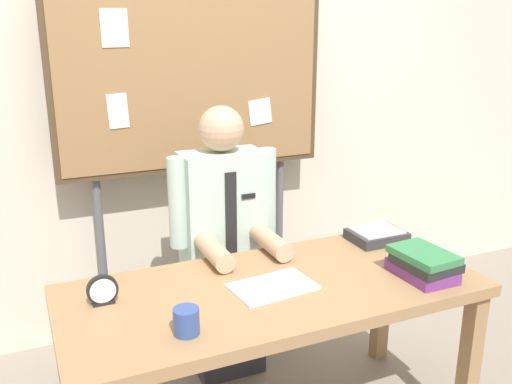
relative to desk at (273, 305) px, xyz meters
The scene contains 9 objects.
back_wall 1.39m from the desk, 90.00° to the left, with size 6.40×0.08×2.70m, color beige.
desk is the anchor object (origin of this frame).
person 0.57m from the desk, 90.00° to the left, with size 0.55×0.56×1.39m.
bulletin_board 1.30m from the desk, 90.02° to the left, with size 1.47×0.09×2.05m.
book_stack 0.65m from the desk, 16.60° to the right, with size 0.22×0.28×0.12m.
open_notebook 0.10m from the desk, 120.07° to the right, with size 0.33×0.21×0.01m, color white.
desk_clock 0.68m from the desk, 169.62° to the left, with size 0.12×0.04×0.12m.
coffee_mug 0.50m from the desk, 153.97° to the right, with size 0.09×0.09×0.09m, color #334C8C.
paper_tray 0.72m from the desk, 19.30° to the left, with size 0.26×0.20×0.06m.
Camera 1 is at (-0.90, -1.85, 1.75)m, focal length 39.04 mm.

